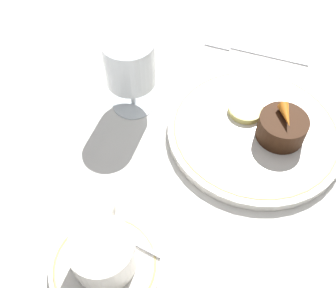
% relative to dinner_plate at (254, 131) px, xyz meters
% --- Properties ---
extents(ground_plane, '(3.00, 3.00, 0.00)m').
position_rel_dinner_plate_xyz_m(ground_plane, '(-0.03, 0.02, -0.01)').
color(ground_plane, white).
extents(dinner_plate, '(0.27, 0.27, 0.01)m').
position_rel_dinner_plate_xyz_m(dinner_plate, '(0.00, 0.00, 0.00)').
color(dinner_plate, white).
rests_on(dinner_plate, ground_plane).
extents(saucer, '(0.14, 0.14, 0.01)m').
position_rel_dinner_plate_xyz_m(saucer, '(-0.24, 0.19, -0.00)').
color(saucer, white).
rests_on(saucer, ground_plane).
extents(coffee_cup, '(0.10, 0.08, 0.05)m').
position_rel_dinner_plate_xyz_m(coffee_cup, '(-0.23, 0.19, 0.03)').
color(coffee_cup, white).
rests_on(coffee_cup, saucer).
extents(spoon, '(0.05, 0.11, 0.00)m').
position_rel_dinner_plate_xyz_m(spoon, '(-0.20, 0.19, 0.00)').
color(spoon, silver).
rests_on(spoon, saucer).
extents(wine_glass, '(0.08, 0.08, 0.13)m').
position_rel_dinner_plate_xyz_m(wine_glass, '(0.04, 0.20, 0.08)').
color(wine_glass, silver).
rests_on(wine_glass, ground_plane).
extents(fork, '(0.06, 0.20, 0.01)m').
position_rel_dinner_plate_xyz_m(fork, '(0.20, 0.01, -0.01)').
color(fork, silver).
rests_on(fork, ground_plane).
extents(dessert_cake, '(0.07, 0.07, 0.04)m').
position_rel_dinner_plate_xyz_m(dessert_cake, '(-0.01, -0.04, 0.03)').
color(dessert_cake, '#381E0F').
rests_on(dessert_cake, dinner_plate).
extents(carrot_garnish, '(0.04, 0.02, 0.02)m').
position_rel_dinner_plate_xyz_m(carrot_garnish, '(-0.01, -0.04, 0.05)').
color(carrot_garnish, orange).
rests_on(carrot_garnish, dessert_cake).
extents(pineapple_slice, '(0.06, 0.06, 0.01)m').
position_rel_dinner_plate_xyz_m(pineapple_slice, '(0.03, 0.02, 0.01)').
color(pineapple_slice, '#EFE075').
rests_on(pineapple_slice, dinner_plate).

